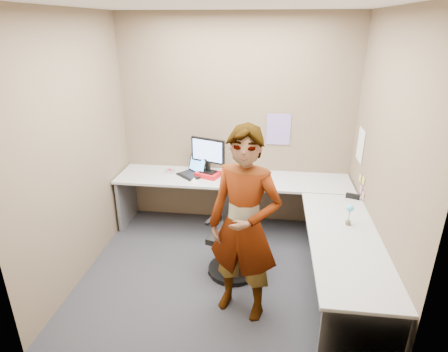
# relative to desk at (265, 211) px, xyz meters

# --- Properties ---
(ground) EXTENTS (3.00, 3.00, 0.00)m
(ground) POSITION_rel_desk_xyz_m (-0.44, -0.39, -0.59)
(ground) COLOR #27272C
(ground) RESTS_ON ground
(wall_back) EXTENTS (3.00, 0.00, 3.00)m
(wall_back) POSITION_rel_desk_xyz_m (-0.44, 0.91, 0.76)
(wall_back) COLOR brown
(wall_back) RESTS_ON ground
(wall_right) EXTENTS (0.00, 2.70, 2.70)m
(wall_right) POSITION_rel_desk_xyz_m (1.06, -0.39, 0.76)
(wall_right) COLOR brown
(wall_right) RESTS_ON ground
(wall_left) EXTENTS (0.00, 2.70, 2.70)m
(wall_left) POSITION_rel_desk_xyz_m (-1.94, -0.39, 0.76)
(wall_left) COLOR brown
(wall_left) RESTS_ON ground
(ceiling) EXTENTS (3.00, 3.00, 0.00)m
(ceiling) POSITION_rel_desk_xyz_m (-0.44, -0.39, 2.11)
(ceiling) COLOR white
(ceiling) RESTS_ON wall_back
(desk) EXTENTS (2.98, 2.58, 0.73)m
(desk) POSITION_rel_desk_xyz_m (0.00, 0.00, 0.00)
(desk) COLOR #B9B9B9
(desk) RESTS_ON ground
(paper_ream) EXTENTS (0.35, 0.30, 0.06)m
(paper_ream) POSITION_rel_desk_xyz_m (-0.75, 0.60, 0.17)
(paper_ream) COLOR red
(paper_ream) RESTS_ON desk
(monitor) EXTENTS (0.45, 0.22, 0.44)m
(monitor) POSITION_rel_desk_xyz_m (-0.75, 0.62, 0.46)
(monitor) COLOR black
(monitor) RESTS_ON paper_ream
(laptop) EXTENTS (0.42, 0.42, 0.23)m
(laptop) POSITION_rel_desk_xyz_m (-0.95, 0.63, 0.20)
(laptop) COLOR black
(laptop) RESTS_ON desk
(trackball_mouse) EXTENTS (0.12, 0.08, 0.07)m
(trackball_mouse) POSITION_rel_desk_xyz_m (-1.27, 0.65, 0.17)
(trackball_mouse) COLOR #B7B7BC
(trackball_mouse) RESTS_ON desk
(origami) EXTENTS (0.10, 0.10, 0.06)m
(origami) POSITION_rel_desk_xyz_m (-0.90, 0.40, 0.17)
(origami) COLOR white
(origami) RESTS_ON desk
(stapler) EXTENTS (0.15, 0.09, 0.05)m
(stapler) POSITION_rel_desk_xyz_m (0.96, 0.16, 0.17)
(stapler) COLOR black
(stapler) RESTS_ON desk
(flower) EXTENTS (0.07, 0.07, 0.22)m
(flower) POSITION_rel_desk_xyz_m (0.81, -0.45, 0.28)
(flower) COLOR brown
(flower) RESTS_ON desk
(calendar_purple) EXTENTS (0.30, 0.01, 0.40)m
(calendar_purple) POSITION_rel_desk_xyz_m (0.11, 0.90, 0.71)
(calendar_purple) COLOR #846BB7
(calendar_purple) RESTS_ON wall_back
(calendar_white) EXTENTS (0.01, 0.28, 0.38)m
(calendar_white) POSITION_rel_desk_xyz_m (1.05, 0.51, 0.66)
(calendar_white) COLOR white
(calendar_white) RESTS_ON wall_right
(sticky_note_a) EXTENTS (0.01, 0.07, 0.07)m
(sticky_note_a) POSITION_rel_desk_xyz_m (1.05, 0.16, 0.36)
(sticky_note_a) COLOR #F2E059
(sticky_note_a) RESTS_ON wall_right
(sticky_note_b) EXTENTS (0.01, 0.07, 0.07)m
(sticky_note_b) POSITION_rel_desk_xyz_m (1.05, 0.21, 0.23)
(sticky_note_b) COLOR pink
(sticky_note_b) RESTS_ON wall_right
(sticky_note_c) EXTENTS (0.01, 0.07, 0.07)m
(sticky_note_c) POSITION_rel_desk_xyz_m (1.05, 0.09, 0.21)
(sticky_note_c) COLOR pink
(sticky_note_c) RESTS_ON wall_right
(sticky_note_d) EXTENTS (0.01, 0.07, 0.07)m
(sticky_note_d) POSITION_rel_desk_xyz_m (1.05, 0.31, 0.33)
(sticky_note_d) COLOR #F2E059
(sticky_note_d) RESTS_ON wall_right
(office_chair) EXTENTS (0.58, 0.57, 1.02)m
(office_chair) POSITION_rel_desk_xyz_m (-0.31, -0.30, -0.17)
(office_chair) COLOR black
(office_chair) RESTS_ON ground
(person) EXTENTS (0.76, 0.61, 1.81)m
(person) POSITION_rel_desk_xyz_m (-0.17, -0.92, 0.32)
(person) COLOR #999399
(person) RESTS_ON ground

